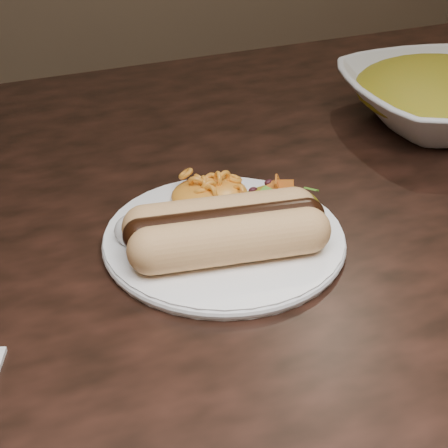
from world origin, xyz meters
name	(u,v)px	position (x,y,z in m)	size (l,w,h in m)	color
table	(172,305)	(0.00, 0.00, 0.66)	(1.60, 0.90, 0.75)	black
plate	(224,239)	(0.04, -0.05, 0.76)	(0.22, 0.22, 0.01)	white
hotdog	(226,228)	(0.03, -0.07, 0.78)	(0.15, 0.09, 0.04)	#E8AB72
mac_and_cheese	(210,185)	(0.05, 0.02, 0.78)	(0.08, 0.07, 0.03)	gold
sour_cream	(139,224)	(-0.03, -0.02, 0.78)	(0.05, 0.05, 0.03)	white
taco_salad	(278,202)	(0.10, -0.04, 0.78)	(0.08, 0.08, 0.04)	#C96E07
serving_bowl	(447,100)	(0.39, 0.10, 0.78)	(0.25, 0.25, 0.06)	white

